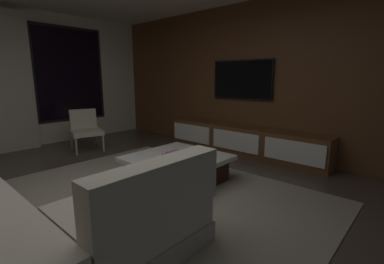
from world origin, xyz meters
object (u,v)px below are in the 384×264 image
object	(u,v)px
media_console	(244,141)
mounted_tv	(242,80)
book_stack_on_coffee_table	(174,154)
accent_chair_near_window	(85,128)
sectional_couch	(3,227)
coffee_table	(177,168)

from	to	relation	value
media_console	mounted_tv	size ratio (longest dim) A/B	2.55
book_stack_on_coffee_table	accent_chair_near_window	size ratio (longest dim) A/B	0.35
sectional_couch	media_console	xyz separation A→B (m)	(3.76, 0.20, -0.04)
sectional_couch	mounted_tv	xyz separation A→B (m)	(3.94, 0.40, 1.06)
book_stack_on_coffee_table	coffee_table	bearing A→B (deg)	-23.60
book_stack_on_coffee_table	accent_chair_near_window	world-z (taller)	accent_chair_near_window
coffee_table	accent_chair_near_window	size ratio (longest dim) A/B	1.49
coffee_table	accent_chair_near_window	distance (m)	2.52
media_console	mounted_tv	xyz separation A→B (m)	(0.18, 0.20, 1.10)
coffee_table	media_console	xyz separation A→B (m)	(1.74, 0.03, 0.06)
mounted_tv	book_stack_on_coffee_table	bearing A→B (deg)	-173.99
sectional_couch	media_console	size ratio (longest dim) A/B	0.81
sectional_couch	accent_chair_near_window	distance (m)	3.36
coffee_table	media_console	bearing A→B (deg)	0.84
sectional_couch	book_stack_on_coffee_table	world-z (taller)	sectional_couch
coffee_table	book_stack_on_coffee_table	bearing A→B (deg)	156.40
book_stack_on_coffee_table	accent_chair_near_window	xyz separation A→B (m)	(0.04, 2.49, 0.04)
sectional_couch	mounted_tv	world-z (taller)	mounted_tv
accent_chair_near_window	sectional_couch	bearing A→B (deg)	-126.95
sectional_couch	coffee_table	world-z (taller)	sectional_couch
accent_chair_near_window	mounted_tv	xyz separation A→B (m)	(1.92, -2.28, 0.92)
media_console	mounted_tv	distance (m)	1.13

